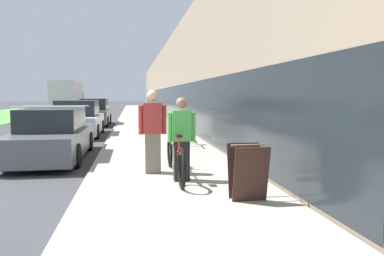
# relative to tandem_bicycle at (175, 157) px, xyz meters

# --- Properties ---
(sidewalk_slab) EXTENTS (3.56, 70.00, 0.10)m
(sidewalk_slab) POSITION_rel_tandem_bicycle_xyz_m (-0.04, 19.46, -0.45)
(sidewalk_slab) COLOR #A39E8E
(sidewalk_slab) RESTS_ON ground
(storefront_facade) EXTENTS (10.01, 70.00, 5.77)m
(storefront_facade) POSITION_rel_tandem_bicycle_xyz_m (6.77, 27.46, 2.37)
(storefront_facade) COLOR gray
(storefront_facade) RESTS_ON ground
(tandem_bicycle) EXTENTS (0.52, 2.84, 0.95)m
(tandem_bicycle) POSITION_rel_tandem_bicycle_xyz_m (0.00, 0.00, 0.00)
(tandem_bicycle) COLOR black
(tandem_bicycle) RESTS_ON sidewalk_slab
(person_rider) EXTENTS (0.55, 0.22, 1.63)m
(person_rider) POSITION_rel_tandem_bicycle_xyz_m (0.09, -0.36, 0.42)
(person_rider) COLOR black
(person_rider) RESTS_ON sidewalk_slab
(person_bystander) EXTENTS (0.60, 0.24, 1.78)m
(person_bystander) POSITION_rel_tandem_bicycle_xyz_m (-0.43, 0.46, 0.49)
(person_bystander) COLOR #756B5B
(person_bystander) RESTS_ON sidewalk_slab
(bike_rack_hoop) EXTENTS (0.05, 0.60, 0.84)m
(bike_rack_hoop) POSITION_rel_tandem_bicycle_xyz_m (0.84, 4.31, 0.11)
(bike_rack_hoop) COLOR black
(bike_rack_hoop) RESTS_ON sidewalk_slab
(cruiser_bike_nearest) EXTENTS (0.52, 1.81, 0.92)m
(cruiser_bike_nearest) POSITION_rel_tandem_bicycle_xyz_m (0.96, 5.33, -0.01)
(cruiser_bike_nearest) COLOR black
(cruiser_bike_nearest) RESTS_ON sidewalk_slab
(cruiser_bike_middle) EXTENTS (0.52, 1.90, 0.98)m
(cruiser_bike_middle) POSITION_rel_tandem_bicycle_xyz_m (0.93, 7.57, 0.01)
(cruiser_bike_middle) COLOR black
(cruiser_bike_middle) RESTS_ON sidewalk_slab
(sandwich_board_sign) EXTENTS (0.56, 0.56, 0.90)m
(sandwich_board_sign) POSITION_rel_tandem_bicycle_xyz_m (0.96, -1.86, 0.05)
(sandwich_board_sign) COLOR #331E19
(sandwich_board_sign) RESTS_ON sidewalk_slab
(parked_sedan_curbside) EXTENTS (1.84, 4.80, 1.48)m
(parked_sedan_curbside) POSITION_rel_tandem_bicycle_xyz_m (-3.04, 3.27, 0.14)
(parked_sedan_curbside) COLOR #4C5156
(parked_sedan_curbside) RESTS_ON ground
(vintage_roadster_curbside) EXTENTS (1.98, 4.33, 1.55)m
(vintage_roadster_curbside) POSITION_rel_tandem_bicycle_xyz_m (-3.20, 9.31, 0.19)
(vintage_roadster_curbside) COLOR silver
(vintage_roadster_curbside) RESTS_ON ground
(parked_sedan_far) EXTENTS (1.75, 4.41, 1.58)m
(parked_sedan_far) POSITION_rel_tandem_bicycle_xyz_m (-3.04, 15.12, 0.20)
(parked_sedan_far) COLOR #4C5156
(parked_sedan_far) RESTS_ON ground
(moving_truck) EXTENTS (2.20, 7.41, 3.02)m
(moving_truck) POSITION_rel_tandem_bicycle_xyz_m (-6.75, 28.74, 1.02)
(moving_truck) COLOR orange
(moving_truck) RESTS_ON ground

